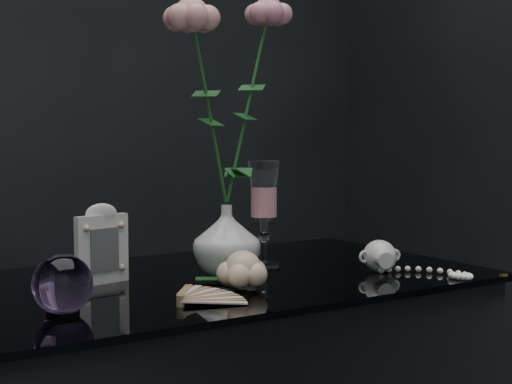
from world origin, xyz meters
TOP-DOWN VIEW (x-y plane):
  - vase at (0.05, 0.05)m, footprint 0.13×0.13m
  - wine_glass at (0.16, 0.09)m, footprint 0.07×0.07m
  - picture_frame at (-0.17, 0.10)m, footprint 0.12×0.10m
  - paperweight at (-0.31, -0.08)m, footprint 0.10×0.10m
  - paper_fan at (-0.14, -0.13)m, footprint 0.21×0.17m
  - loose_rose at (0.01, -0.07)m, footprint 0.17×0.21m
  - pearl_jar at (0.32, -0.07)m, footprint 0.27×0.28m
  - roses at (0.06, 0.05)m, footprint 0.26×0.12m

SIDE VIEW (x-z plane):
  - paper_fan at x=-0.14m, z-range 0.76..0.78m
  - pearl_jar at x=0.32m, z-range 0.76..0.83m
  - loose_rose at x=0.01m, z-range 0.76..0.83m
  - paperweight at x=-0.31m, z-range 0.76..0.85m
  - vase at x=0.05m, z-range 0.76..0.89m
  - picture_frame at x=-0.17m, z-range 0.76..0.90m
  - wine_glass at x=0.16m, z-range 0.76..0.97m
  - roses at x=0.06m, z-range 0.89..1.33m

